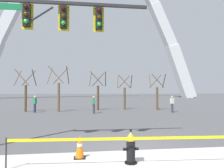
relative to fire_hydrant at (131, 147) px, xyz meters
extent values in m
plane|color=#474749|center=(0.43, 1.31, -0.47)|extent=(240.00, 240.00, 0.00)
cylinder|color=black|center=(0.00, -0.01, -0.44)|extent=(0.36, 0.36, 0.05)
cylinder|color=black|center=(0.00, -0.01, -0.11)|extent=(0.26, 0.26, 0.62)
cylinder|color=#A8842D|center=(0.00, -0.01, 0.22)|extent=(0.30, 0.30, 0.04)
cone|color=#A8842D|center=(0.00, -0.01, 0.35)|extent=(0.30, 0.30, 0.22)
cylinder|color=black|center=(0.00, -0.01, 0.49)|extent=(0.06, 0.06, 0.06)
cylinder|color=black|center=(-0.18, -0.01, -0.04)|extent=(0.10, 0.09, 0.09)
cylinder|color=black|center=(0.18, -0.01, -0.04)|extent=(0.10, 0.09, 0.09)
cylinder|color=black|center=(0.00, 0.19, -0.14)|extent=(0.13, 0.14, 0.13)
cylinder|color=black|center=(0.00, 0.27, -0.14)|extent=(0.15, 0.03, 0.15)
cylinder|color=#232326|center=(-3.43, -0.09, -0.03)|extent=(0.04, 0.04, 0.87)
cube|color=yellow|center=(-0.03, -0.29, 0.32)|extent=(6.80, 0.40, 0.08)
cube|color=black|center=(-1.49, 0.70, -0.45)|extent=(0.36, 0.36, 0.03)
cone|color=orange|center=(-1.49, 0.70, -0.09)|extent=(0.28, 0.28, 0.70)
cylinder|color=white|center=(-1.49, 0.70, -0.05)|extent=(0.17, 0.17, 0.08)
cube|color=#232326|center=(-1.86, 2.46, 5.13)|extent=(6.20, 0.12, 0.12)
cylinder|color=#232326|center=(-3.10, 2.46, 4.58)|extent=(1.11, 0.08, 0.81)
cube|color=black|center=(-3.56, 2.46, 4.58)|extent=(0.26, 0.24, 0.90)
cube|color=gold|center=(-3.56, 2.60, 4.58)|extent=(0.44, 0.03, 1.04)
sphere|color=#360606|center=(-3.56, 2.33, 4.86)|extent=(0.16, 0.16, 0.16)
sphere|color=#392706|center=(-3.56, 2.33, 4.58)|extent=(0.16, 0.16, 0.16)
sphere|color=green|center=(-3.56, 2.33, 4.30)|extent=(0.16, 0.16, 0.16)
cube|color=black|center=(-2.16, 2.46, 4.58)|extent=(0.26, 0.24, 0.90)
cube|color=gold|center=(-2.16, 2.60, 4.58)|extent=(0.44, 0.03, 1.04)
sphere|color=#360606|center=(-2.16, 2.33, 4.86)|extent=(0.16, 0.16, 0.16)
sphere|color=#392706|center=(-2.16, 2.33, 4.58)|extent=(0.16, 0.16, 0.16)
sphere|color=green|center=(-2.16, 2.33, 4.30)|extent=(0.16, 0.16, 0.16)
cube|color=black|center=(-0.76, 2.46, 4.58)|extent=(0.26, 0.24, 0.90)
cube|color=gold|center=(-0.76, 2.60, 4.58)|extent=(0.44, 0.03, 1.04)
sphere|color=#360606|center=(-0.76, 2.33, 4.86)|extent=(0.16, 0.16, 0.16)
sphere|color=#392706|center=(-0.76, 2.33, 4.58)|extent=(0.16, 0.16, 0.16)
sphere|color=green|center=(-0.76, 2.33, 4.30)|extent=(0.16, 0.16, 0.16)
cube|color=#0F6638|center=(-4.16, 2.44, 4.88)|extent=(0.90, 0.04, 0.24)
cube|color=silver|center=(-20.13, 52.55, 19.78)|extent=(7.67, 2.72, 12.76)
cube|color=silver|center=(21.00, 52.55, 19.78)|extent=(7.67, 2.72, 12.76)
cube|color=silver|center=(26.14, 52.55, 6.76)|extent=(8.04, 3.04, 15.57)
cylinder|color=brown|center=(-6.97, 16.47, 0.86)|extent=(0.24, 0.24, 2.65)
cylinder|color=brown|center=(-7.78, 16.63, 2.91)|extent=(0.36, 1.43, 1.59)
cylinder|color=brown|center=(-6.15, 16.38, 2.91)|extent=(0.22, 1.44, 1.59)
cylinder|color=brown|center=(-6.88, 17.29, 2.91)|extent=(1.44, 0.22, 1.59)
cylinder|color=brown|center=(-7.15, 15.66, 2.91)|extent=(1.42, 0.39, 1.59)
cylinder|color=brown|center=(-3.71, 15.98, 0.96)|extent=(0.24, 0.24, 2.85)
cylinder|color=brown|center=(-4.58, 16.16, 3.16)|extent=(0.38, 1.53, 1.70)
cylinder|color=brown|center=(-2.83, 15.90, 3.16)|extent=(0.23, 1.54, 1.70)
cylinder|color=brown|center=(-3.63, 16.87, 3.16)|extent=(1.54, 0.23, 1.70)
cylinder|color=brown|center=(-3.91, 15.12, 3.16)|extent=(1.52, 0.41, 1.70)
cylinder|color=#473323|center=(0.27, 17.24, 0.84)|extent=(0.24, 0.24, 2.62)
cylinder|color=#473323|center=(-0.53, 17.40, 2.86)|extent=(0.36, 1.41, 1.57)
cylinder|color=#473323|center=(1.08, 17.16, 2.86)|extent=(0.22, 1.42, 1.57)
cylinder|color=#473323|center=(0.35, 18.05, 2.86)|extent=(1.42, 0.22, 1.57)
cylinder|color=#473323|center=(0.10, 16.45, 2.86)|extent=(1.40, 0.39, 1.57)
cylinder|color=brown|center=(3.25, 17.65, 0.74)|extent=(0.24, 0.24, 2.42)
cylinder|color=brown|center=(2.51, 17.80, 2.61)|extent=(0.34, 1.31, 1.45)
cylinder|color=brown|center=(4.00, 17.58, 2.61)|extent=(0.21, 1.32, 1.45)
cylinder|color=brown|center=(3.33, 18.40, 2.61)|extent=(1.32, 0.21, 1.45)
cylinder|color=brown|center=(3.09, 16.92, 2.61)|extent=(1.30, 0.36, 1.45)
cylinder|color=brown|center=(6.62, 16.60, 0.76)|extent=(0.24, 0.24, 2.46)
cylinder|color=brown|center=(5.87, 16.75, 2.66)|extent=(0.34, 1.33, 1.48)
cylinder|color=brown|center=(7.39, 16.52, 2.66)|extent=(0.21, 1.34, 1.48)
cylinder|color=brown|center=(6.70, 17.36, 2.66)|extent=(1.34, 0.21, 1.48)
cylinder|color=brown|center=(6.46, 15.85, 2.66)|extent=(1.33, 0.37, 1.48)
cylinder|color=#38383D|center=(7.16, 13.88, -0.05)|extent=(0.22, 0.22, 0.84)
cube|color=beige|center=(7.16, 13.88, 0.64)|extent=(0.37, 0.26, 0.54)
sphere|color=tan|center=(7.16, 13.88, 1.02)|extent=(0.20, 0.20, 0.20)
cylinder|color=#38383D|center=(-0.34, 13.98, -0.05)|extent=(0.22, 0.22, 0.84)
cube|color=#23754C|center=(-0.34, 13.98, 0.64)|extent=(0.24, 0.36, 0.54)
sphere|color=tan|center=(-0.34, 13.98, 1.02)|extent=(0.20, 0.20, 0.20)
cylinder|color=#232847|center=(-5.90, 15.60, -0.05)|extent=(0.22, 0.22, 0.84)
cube|color=#23754C|center=(-5.90, 15.60, 0.64)|extent=(0.39, 0.36, 0.54)
sphere|color=beige|center=(-5.90, 15.60, 1.02)|extent=(0.20, 0.20, 0.20)
camera|label=1|loc=(-1.42, -6.38, 1.68)|focal=35.43mm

